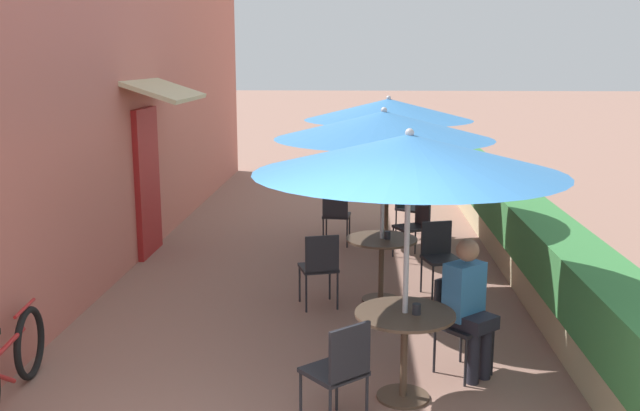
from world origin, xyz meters
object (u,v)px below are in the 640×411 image
patio_umbrella_near (409,154)px  cafe_chair_mid_left (320,264)px  cafe_chair_near_right (340,367)px  coffee_cup_far (385,196)px  bicycle_leaning (7,366)px  cafe_chair_mid_right (439,252)px  patio_table_near (404,335)px  coffee_cup_mid (388,235)px  cafe_chair_near_left (458,317)px  seated_patron_near_left (469,302)px  patio_table_mid (381,254)px  patio_table_far (386,210)px  cafe_chair_far_left (416,223)px  cafe_chair_far_back (336,212)px  patio_umbrella_far (388,110)px  cafe_chair_far_right (408,204)px  patio_umbrella_mid (384,125)px  coffee_cup_near (417,309)px

patio_umbrella_near → cafe_chair_mid_left: (-0.82, 2.15, -1.53)m
cafe_chair_near_right → coffee_cup_far: cafe_chair_near_right is taller
bicycle_leaning → cafe_chair_mid_right: bearing=32.7°
patio_table_near → coffee_cup_mid: 2.42m
cafe_chair_near_left → seated_patron_near_left: (0.07, -0.08, 0.17)m
seated_patron_near_left → patio_table_mid: size_ratio=1.52×
patio_umbrella_near → patio_table_mid: (-0.12, 2.44, -1.49)m
coffee_cup_mid → patio_table_mid: bearing=155.9°
patio_table_far → cafe_chair_far_left: 0.76m
coffee_cup_far → cafe_chair_far_back: bearing=167.9°
patio_table_near → cafe_chair_mid_left: (-0.82, 2.15, -0.04)m
cafe_chair_mid_left → coffee_cup_mid: (0.76, 0.26, 0.28)m
patio_umbrella_near → patio_umbrella_far: 4.93m
cafe_chair_near_right → cafe_chair_far_back: bearing=50.7°
cafe_chair_near_left → coffee_cup_mid: cafe_chair_near_left is taller
patio_umbrella_near → cafe_chair_mid_right: size_ratio=2.83×
cafe_chair_mid_left → cafe_chair_near_right: bearing=-100.1°
cafe_chair_near_left → cafe_chair_far_left: (-0.10, 3.73, 0.00)m
cafe_chair_far_left → cafe_chair_far_back: (-1.14, 0.63, 0.00)m
cafe_chair_far_right → bicycle_leaning: cafe_chair_far_right is taller
cafe_chair_mid_right → coffee_cup_far: cafe_chair_mid_right is taller
patio_umbrella_mid → cafe_chair_mid_right: size_ratio=2.83×
coffee_cup_mid → bicycle_leaning: 4.19m
cafe_chair_near_left → coffee_cup_near: size_ratio=9.67×
bicycle_leaning → coffee_cup_far: bearing=51.7°
coffee_cup_mid → bicycle_leaning: (-3.16, -2.72, -0.46)m
seated_patron_near_left → patio_umbrella_far: (-0.56, 4.46, 1.36)m
seated_patron_near_left → coffee_cup_far: seated_patron_near_left is taller
cafe_chair_near_right → cafe_chair_far_left: 4.92m
patio_umbrella_mid → cafe_chair_mid_left: size_ratio=2.83×
patio_table_near → cafe_chair_mid_right: size_ratio=0.94×
cafe_chair_mid_right → patio_table_far: (-0.55, 2.20, 0.04)m
patio_umbrella_near → bicycle_leaning: 3.65m
seated_patron_near_left → coffee_cup_mid: size_ratio=13.89×
cafe_chair_mid_right → patio_umbrella_mid: bearing=5.8°
patio_umbrella_near → coffee_cup_far: patio_umbrella_near is taller
cafe_chair_near_right → cafe_chair_far_right: (0.90, 6.14, 0.00)m
patio_table_near → patio_umbrella_near: bearing=0.0°
patio_table_mid → coffee_cup_far: bearing=87.2°
cafe_chair_far_back → patio_umbrella_near: bearing=-76.8°
patio_table_far → seated_patron_near_left: bearing=-82.9°
coffee_cup_mid → cafe_chair_far_back: size_ratio=0.10×
coffee_cup_near → patio_umbrella_mid: (-0.21, 2.48, 1.25)m
cafe_chair_near_left → patio_table_mid: bearing=-113.0°
cafe_chair_near_left → patio_table_far: 4.40m
coffee_cup_mid → patio_umbrella_far: bearing=88.2°
patio_table_near → bicycle_leaning: size_ratio=0.49×
patio_umbrella_far → bicycle_leaning: (-3.24, -5.24, -1.71)m
patio_umbrella_far → cafe_chair_near_left: bearing=-83.7°
patio_table_near → seated_patron_near_left: (0.59, 0.47, 0.13)m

